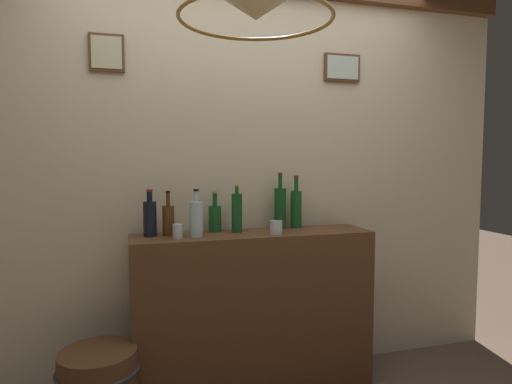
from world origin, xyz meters
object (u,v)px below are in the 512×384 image
object	(u,v)px
liquor_bottle_rum	(215,217)
glass_tumbler_rocks	(178,231)
liquor_bottle_rye	(150,217)
liquor_bottle_scotch	(196,218)
liquor_bottle_vodka	(296,208)
glass_tumbler_highball	(276,227)
liquor_bottle_whiskey	(280,207)
liquor_bottle_brandy	(168,219)
liquor_bottle_mezcal	(237,212)

from	to	relation	value
liquor_bottle_rum	glass_tumbler_rocks	size ratio (longest dim) A/B	3.07
liquor_bottle_rye	liquor_bottle_scotch	distance (m)	0.27
liquor_bottle_rum	liquor_bottle_vodka	xyz separation A→B (m)	(0.53, -0.00, 0.04)
liquor_bottle_scotch	glass_tumbler_highball	distance (m)	0.47
liquor_bottle_whiskey	liquor_bottle_scotch	bearing A→B (deg)	-166.40
glass_tumbler_highball	liquor_bottle_brandy	bearing A→B (deg)	167.96
liquor_bottle_mezcal	liquor_bottle_vodka	world-z (taller)	liquor_bottle_vodka
liquor_bottle_rum	liquor_bottle_rye	distance (m)	0.39
liquor_bottle_vodka	liquor_bottle_brandy	bearing A→B (deg)	-176.05
liquor_bottle_whiskey	liquor_bottle_scotch	size ratio (longest dim) A/B	1.31
liquor_bottle_rum	liquor_bottle_brandy	xyz separation A→B (m)	(-0.28, -0.06, 0.01)
liquor_bottle_mezcal	liquor_bottle_scotch	bearing A→B (deg)	-162.75
liquor_bottle_brandy	liquor_bottle_rye	bearing A→B (deg)	177.91
liquor_bottle_rum	liquor_bottle_scotch	world-z (taller)	liquor_bottle_scotch
glass_tumbler_rocks	liquor_bottle_scotch	bearing A→B (deg)	10.39
liquor_bottle_mezcal	glass_tumbler_rocks	xyz separation A→B (m)	(-0.36, -0.10, -0.08)
liquor_bottle_rum	liquor_bottle_mezcal	bearing A→B (deg)	-29.86
liquor_bottle_whiskey	liquor_bottle_vodka	world-z (taller)	liquor_bottle_whiskey
liquor_bottle_brandy	glass_tumbler_highball	distance (m)	0.63
liquor_bottle_mezcal	liquor_bottle_brandy	bearing A→B (deg)	178.64
liquor_bottle_vodka	liquor_bottle_brandy	size ratio (longest dim) A/B	1.29
liquor_bottle_vodka	liquor_bottle_scotch	distance (m)	0.68
liquor_bottle_rye	liquor_bottle_mezcal	distance (m)	0.51
liquor_bottle_brandy	glass_tumbler_highball	world-z (taller)	liquor_bottle_brandy
liquor_bottle_vodka	glass_tumbler_highball	distance (m)	0.29
liquor_bottle_brandy	glass_tumbler_highball	bearing A→B (deg)	-12.04
liquor_bottle_mezcal	glass_tumbler_highball	world-z (taller)	liquor_bottle_mezcal
liquor_bottle_whiskey	liquor_bottle_mezcal	world-z (taller)	liquor_bottle_whiskey
liquor_bottle_rum	liquor_bottle_rye	world-z (taller)	liquor_bottle_rye
liquor_bottle_mezcal	liquor_bottle_whiskey	bearing A→B (deg)	10.32
liquor_bottle_scotch	glass_tumbler_highball	bearing A→B (deg)	-5.10
liquor_bottle_mezcal	liquor_bottle_scotch	distance (m)	0.27
liquor_bottle_whiskey	liquor_bottle_mezcal	size ratio (longest dim) A/B	1.23
liquor_bottle_rye	glass_tumbler_rocks	distance (m)	0.20
liquor_bottle_whiskey	liquor_bottle_rum	xyz separation A→B (m)	(-0.42, 0.02, -0.05)
liquor_bottle_mezcal	liquor_bottle_brandy	xyz separation A→B (m)	(-0.41, 0.01, -0.03)
liquor_bottle_whiskey	liquor_bottle_rum	world-z (taller)	liquor_bottle_whiskey
liquor_bottle_whiskey	glass_tumbler_rocks	size ratio (longest dim) A/B	4.44
liquor_bottle_vodka	liquor_bottle_scotch	size ratio (longest dim) A/B	1.23
liquor_bottle_rum	liquor_bottle_rye	xyz separation A→B (m)	(-0.39, -0.06, 0.02)
liquor_bottle_mezcal	liquor_bottle_brandy	distance (m)	0.41
liquor_bottle_mezcal	liquor_bottle_vodka	bearing A→B (deg)	9.17
liquor_bottle_whiskey	liquor_bottle_vodka	xyz separation A→B (m)	(0.11, 0.01, -0.01)
liquor_bottle_scotch	liquor_bottle_whiskey	bearing A→B (deg)	13.60
liquor_bottle_brandy	liquor_bottle_scotch	distance (m)	0.17
liquor_bottle_scotch	liquor_bottle_brandy	bearing A→B (deg)	148.97
liquor_bottle_scotch	glass_tumbler_highball	world-z (taller)	liquor_bottle_scotch
liquor_bottle_brandy	glass_tumbler_rocks	bearing A→B (deg)	-69.50
liquor_bottle_scotch	glass_tumbler_rocks	size ratio (longest dim) A/B	3.39
glass_tumbler_rocks	liquor_bottle_rum	bearing A→B (deg)	34.70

